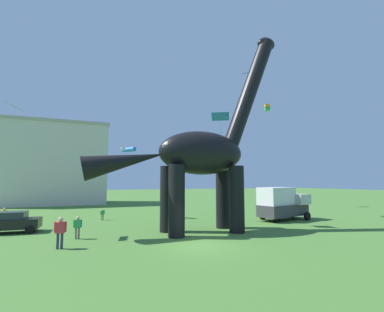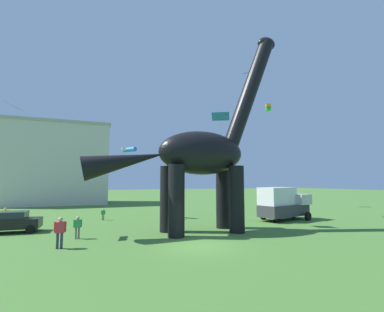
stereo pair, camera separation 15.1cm
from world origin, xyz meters
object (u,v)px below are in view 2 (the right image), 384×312
kite_mid_right (221,117)px  kite_far_left (128,149)px  person_vendor_side (78,225)px  person_watching_child (103,213)px  person_strolling_adult (5,214)px  kite_mid_left (248,73)px  kite_trailing (268,107)px  parked_box_truck (283,203)px  person_far_spectator (60,229)px  dinosaur_sculpture (201,153)px  parked_sedan_left (9,222)px  kite_drifting (16,107)px

kite_mid_right → kite_far_left: kite_mid_right is taller
person_vendor_side → kite_mid_right: (11.39, 1.37, 8.65)m
person_watching_child → kite_far_left: (2.43, 1.01, 6.56)m
person_strolling_adult → kite_mid_left: bearing=146.3°
person_watching_child → kite_mid_right: bearing=-95.4°
kite_mid_left → kite_trailing: size_ratio=1.52×
parked_box_truck → kite_trailing: size_ratio=5.77×
person_far_spectator → kite_mid_right: size_ratio=0.86×
dinosaur_sculpture → kite_far_left: bearing=142.7°
kite_mid_left → kite_far_left: (-13.05, 3.44, -9.16)m
kite_mid_left → kite_trailing: 12.98m
dinosaur_sculpture → kite_mid_left: size_ratio=10.54×
person_vendor_side → person_far_spectator: person_far_spectator is taller
kite_mid_left → person_watching_child: bearing=171.1°
person_far_spectator → kite_mid_left: (18.45, 8.79, 15.32)m
dinosaur_sculpture → person_strolling_adult: bearing=179.1°
parked_box_truck → person_vendor_side: parked_box_truck is taller
person_watching_child → person_strolling_adult: size_ratio=0.74×
kite_mid_left → parked_sedan_left: bearing=-174.5°
dinosaur_sculpture → kite_mid_right: 5.03m
person_watching_child → kite_mid_right: (9.30, -7.34, 8.87)m
dinosaur_sculpture → person_vendor_side: dinosaur_sculpture is taller
dinosaur_sculpture → person_vendor_side: (-8.57, 0.75, -5.07)m
person_vendor_side → person_far_spectator: bearing=-142.4°
parked_box_truck → kite_mid_left: kite_mid_left is taller
person_strolling_adult → person_far_spectator: bearing=87.1°
kite_mid_right → kite_far_left: bearing=129.4°
parked_sedan_left → parked_box_truck: 23.54m
kite_mid_right → kite_trailing: kite_trailing is taller
person_far_spectator → kite_far_left: size_ratio=0.96×
person_strolling_adult → person_vendor_side: bearing=97.3°
kite_drifting → kite_mid_right: (15.87, -1.11, 0.46)m
person_watching_child → kite_drifting: kite_drifting is taller
parked_sedan_left → parked_box_truck: bearing=-1.7°
parked_sedan_left → person_strolling_adult: (-1.30, 4.48, 0.11)m
parked_box_truck → kite_mid_left: (-1.08, 3.98, 14.74)m
person_vendor_side → kite_mid_left: (17.58, 6.27, 15.50)m
parked_sedan_left → kite_trailing: (31.77, 11.07, 14.69)m
person_vendor_side → kite_mid_right: size_ratio=0.72×
kite_mid_left → parked_box_truck: bearing=-74.9°
parked_box_truck → kite_trailing: kite_trailing is taller
person_vendor_side → kite_trailing: bearing=-4.1°
person_watching_child → person_vendor_side: 8.95m
person_watching_child → person_vendor_side: bearing=-160.7°
parked_sedan_left → person_watching_child: size_ratio=3.86×
parked_box_truck → kite_far_left: bearing=137.7°
person_strolling_adult → kite_drifting: bearing=76.8°
parked_box_truck → kite_trailing: bearing=42.6°
kite_mid_right → kite_trailing: (15.58, 13.81, 5.96)m
person_vendor_side → kite_far_left: 12.45m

